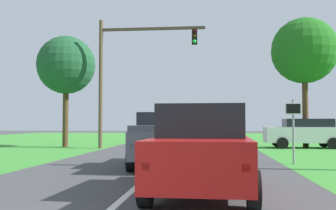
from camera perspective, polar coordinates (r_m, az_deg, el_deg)
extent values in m
plane|color=#424244|center=(14.66, -1.07, -8.62)|extent=(120.00, 120.00, 0.00)
cube|color=#9E1411|center=(8.87, 4.96, -7.36)|extent=(2.10, 5.00, 0.89)
cube|color=black|center=(9.09, 5.02, -2.31)|extent=(1.81, 3.11, 0.67)
cube|color=red|center=(6.55, -3.17, -8.71)|extent=(0.14, 0.06, 0.12)
cube|color=red|center=(6.44, 11.06, -8.77)|extent=(0.14, 0.06, 0.12)
cylinder|color=black|center=(10.53, 0.02, -9.05)|extent=(0.26, 0.73, 0.72)
cylinder|color=black|center=(10.44, 10.79, -9.06)|extent=(0.26, 0.73, 0.72)
cylinder|color=black|center=(7.53, -3.18, -11.67)|extent=(0.26, 0.73, 0.72)
cylinder|color=black|center=(7.42, 12.06, -11.76)|extent=(0.26, 0.73, 0.72)
cube|color=#4C515B|center=(14.48, -0.39, -5.38)|extent=(2.23, 5.61, 0.87)
cube|color=black|center=(14.19, -0.46, -2.40)|extent=(1.84, 2.18, 0.63)
cube|color=#41454E|center=(12.76, -0.88, -3.36)|extent=(1.97, 2.18, 0.20)
cube|color=red|center=(11.85, -5.18, -5.79)|extent=(0.14, 0.07, 0.12)
cube|color=red|center=(11.72, 2.73, -5.83)|extent=(0.14, 0.07, 0.12)
cylinder|color=black|center=(16.30, -3.50, -6.58)|extent=(0.27, 0.81, 0.80)
cylinder|color=black|center=(16.19, 3.52, -6.61)|extent=(0.27, 0.81, 0.80)
cylinder|color=black|center=(12.92, -5.31, -7.65)|extent=(0.27, 0.81, 0.80)
cylinder|color=black|center=(12.77, 3.58, -7.71)|extent=(0.27, 0.81, 0.80)
cylinder|color=brown|center=(24.71, -9.54, 2.97)|extent=(0.24, 0.24, 7.81)
cube|color=#4C3D2B|center=(24.61, -2.22, 10.77)|extent=(6.34, 0.16, 0.16)
cube|color=black|center=(24.26, 3.79, 9.63)|extent=(0.32, 0.28, 0.90)
sphere|color=black|center=(24.18, 3.78, 10.40)|extent=(0.22, 0.22, 0.22)
sphere|color=black|center=(24.12, 3.78, 9.71)|extent=(0.22, 0.22, 0.22)
sphere|color=#1ED83F|center=(24.06, 3.78, 9.01)|extent=(0.22, 0.22, 0.22)
cylinder|color=gray|center=(15.79, 17.39, -3.64)|extent=(0.08, 0.08, 2.43)
cube|color=white|center=(15.76, 17.37, -0.49)|extent=(0.60, 0.03, 0.44)
cube|color=black|center=(15.75, 17.38, -0.49)|extent=(0.52, 0.01, 0.36)
cylinder|color=#4C351E|center=(26.60, 18.93, -0.83)|extent=(0.36, 0.36, 4.55)
sphere|color=#1F641B|center=(26.98, 18.82, 7.33)|extent=(4.16, 4.16, 4.16)
cube|color=silver|center=(26.00, 18.74, -4.02)|extent=(4.69, 1.87, 0.95)
cube|color=black|center=(26.04, 19.22, -2.41)|extent=(2.82, 1.64, 0.50)
cube|color=red|center=(26.33, 13.44, -3.96)|extent=(0.06, 0.14, 0.12)
cube|color=red|center=(24.82, 13.91, -4.05)|extent=(0.06, 0.14, 0.12)
cylinder|color=black|center=(27.27, 21.31, -4.90)|extent=(0.68, 0.22, 0.68)
cylinder|color=black|center=(25.49, 22.43, -5.06)|extent=(0.68, 0.22, 0.68)
cylinder|color=black|center=(26.64, 15.25, -5.05)|extent=(0.68, 0.22, 0.68)
cylinder|color=black|center=(24.81, 15.96, -5.23)|extent=(0.68, 0.22, 0.68)
cylinder|color=#4C351E|center=(26.43, -14.35, -1.63)|extent=(0.36, 0.36, 3.86)
sphere|color=#1D4F2C|center=(26.69, -14.28, 5.53)|extent=(3.72, 3.72, 3.72)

